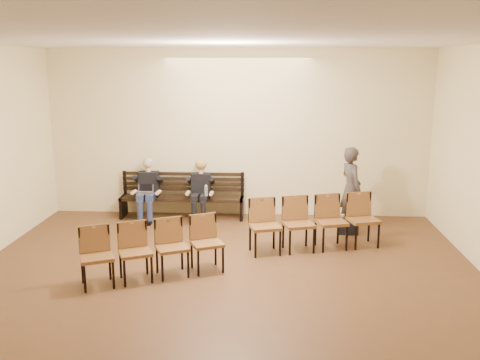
% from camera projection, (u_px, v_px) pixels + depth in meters
% --- Properties ---
extents(ground, '(10.00, 10.00, 0.00)m').
position_uv_depth(ground, '(214.00, 323.00, 6.72)').
color(ground, '#57321E').
rests_on(ground, ground).
extents(room_walls, '(8.02, 10.01, 3.51)m').
position_uv_depth(room_walls, '(218.00, 115.00, 6.94)').
color(room_walls, '#F8EAB2').
rests_on(room_walls, ground).
extents(bench, '(2.60, 0.90, 0.45)m').
position_uv_depth(bench, '(182.00, 207.00, 11.27)').
color(bench, black).
rests_on(bench, ground).
extents(seated_man, '(0.51, 0.70, 1.22)m').
position_uv_depth(seated_man, '(148.00, 190.00, 11.11)').
color(seated_man, black).
rests_on(seated_man, ground).
extents(seated_woman, '(0.48, 0.67, 1.13)m').
position_uv_depth(seated_woman, '(201.00, 193.00, 11.05)').
color(seated_woman, black).
rests_on(seated_woman, ground).
extents(laptop, '(0.37, 0.32, 0.23)m').
position_uv_depth(laptop, '(145.00, 194.00, 10.96)').
color(laptop, '#B9BABE').
rests_on(laptop, bench).
extents(water_bottle, '(0.08, 0.08, 0.23)m').
position_uv_depth(water_bottle, '(206.00, 196.00, 10.80)').
color(water_bottle, silver).
rests_on(water_bottle, bench).
extents(bag, '(0.39, 0.28, 0.28)m').
position_uv_depth(bag, '(348.00, 226.00, 10.23)').
color(bag, black).
rests_on(bag, ground).
extents(passerby, '(0.65, 0.79, 1.88)m').
position_uv_depth(passerby, '(351.00, 182.00, 10.34)').
color(passerby, '#38322E').
rests_on(passerby, ground).
extents(chair_row_front, '(2.35, 1.12, 0.95)m').
position_uv_depth(chair_row_front, '(315.00, 223.00, 9.29)').
color(chair_row_front, brown).
rests_on(chair_row_front, ground).
extents(chair_row_back, '(2.14, 1.32, 0.88)m').
position_uv_depth(chair_row_back, '(154.00, 250.00, 8.05)').
color(chair_row_back, brown).
rests_on(chair_row_back, ground).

